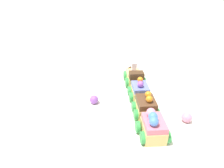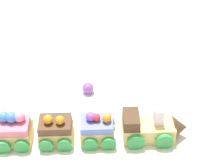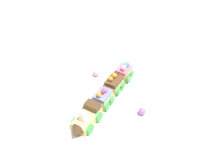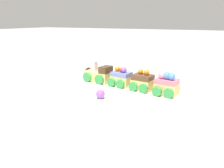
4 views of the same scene
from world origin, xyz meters
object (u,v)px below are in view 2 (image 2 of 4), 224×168
cake_car_strawberry (14,130)px  cake_car_chocolate (56,131)px  cake_car_blueberry (99,129)px  cake_train_locomotive (153,128)px  gumball_purple (87,88)px

cake_car_strawberry → cake_car_chocolate: bearing=-0.8°
cake_car_blueberry → cake_car_strawberry: cake_car_strawberry is taller
cake_car_chocolate → cake_train_locomotive: bearing=0.1°
cake_train_locomotive → cake_car_strawberry: size_ratio=1.77×
cake_train_locomotive → cake_car_blueberry: 0.10m
cake_car_blueberry → cake_car_chocolate: 0.08m
cake_train_locomotive → cake_car_blueberry: cake_train_locomotive is taller
cake_car_strawberry → cake_car_blueberry: bearing=-0.3°
cake_car_blueberry → cake_car_chocolate: (-0.08, 0.01, 0.00)m
cake_train_locomotive → cake_car_chocolate: cake_train_locomotive is taller
cake_car_blueberry → gumball_purple: (-0.01, 0.14, -0.01)m
cake_car_chocolate → gumball_purple: bearing=67.5°
cake_train_locomotive → gumball_purple: bearing=132.6°
cake_car_chocolate → gumball_purple: cake_car_chocolate is taller
cake_car_blueberry → cake_car_chocolate: size_ratio=1.00×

